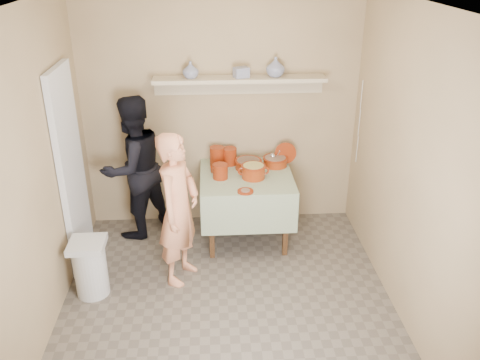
{
  "coord_description": "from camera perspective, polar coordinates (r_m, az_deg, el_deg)",
  "views": [
    {
      "loc": [
        -0.12,
        -3.58,
        2.99
      ],
      "look_at": [
        0.15,
        0.75,
        0.95
      ],
      "focal_mm": 38.0,
      "sensor_mm": 36.0,
      "label": 1
    }
  ],
  "objects": [
    {
      "name": "empty_bowl",
      "position": [
        5.44,
        -2.4,
        1.24
      ],
      "size": [
        0.18,
        0.18,
        0.05
      ],
      "primitive_type": "cylinder",
      "color": "maroon",
      "rests_on": "serving_table"
    },
    {
      "name": "front_plate",
      "position": [
        4.98,
        0.62,
        -1.26
      ],
      "size": [
        0.16,
        0.16,
        0.03
      ],
      "color": "maroon",
      "rests_on": "serving_table"
    },
    {
      "name": "bowl_stack",
      "position": [
        5.25,
        -2.23,
        0.98
      ],
      "size": [
        0.16,
        0.16,
        0.16
      ],
      "primitive_type": "cylinder",
      "color": "maroon",
      "rests_on": "serving_table"
    },
    {
      "name": "cazuela_meat_b",
      "position": [
        5.57,
        3.98,
        2.18
      ],
      "size": [
        0.28,
        0.28,
        0.1
      ],
      "color": "maroon",
      "rests_on": "serving_table"
    },
    {
      "name": "ladle",
      "position": [
        5.56,
        3.75,
        2.72
      ],
      "size": [
        0.08,
        0.26,
        0.19
      ],
      "color": "silver",
      "rests_on": "cazuela_meat_b"
    },
    {
      "name": "wall_shelf",
      "position": [
        5.41,
        -0.06,
        11.07
      ],
      "size": [
        1.8,
        0.25,
        0.21
      ],
      "color": "#C3B191",
      "rests_on": "room_shell"
    },
    {
      "name": "plate_stack_b",
      "position": [
        5.58,
        -1.19,
        2.68
      ],
      "size": [
        0.16,
        0.16,
        0.19
      ],
      "primitive_type": "cylinder",
      "color": "maroon",
      "rests_on": "serving_table"
    },
    {
      "name": "ceramic_box",
      "position": [
        5.33,
        0.14,
        11.98
      ],
      "size": [
        0.18,
        0.15,
        0.11
      ],
      "primitive_type": "cube",
      "rotation": [
        0.0,
        0.0,
        0.34
      ],
      "color": "navy",
      "rests_on": "wall_shelf"
    },
    {
      "name": "trash_bin",
      "position": [
        4.92,
        -16.46,
        -9.4
      ],
      "size": [
        0.32,
        0.32,
        0.56
      ],
      "color": "silver",
      "rests_on": "ground"
    },
    {
      "name": "person_cook",
      "position": [
        4.74,
        -6.91,
        -3.28
      ],
      "size": [
        0.55,
        0.64,
        1.5
      ],
      "primitive_type": "imported",
      "rotation": [
        0.0,
        0.0,
        1.16
      ],
      "color": "#E38C62",
      "rests_on": "ground"
    },
    {
      "name": "room_shell",
      "position": [
        3.84,
        -1.54,
        4.12
      ],
      "size": [
        3.04,
        3.54,
        2.62
      ],
      "color": "tan",
      "rests_on": "ground"
    },
    {
      "name": "vase_right",
      "position": [
        5.38,
        4.01,
        12.56
      ],
      "size": [
        0.21,
        0.21,
        0.2
      ],
      "primitive_type": "imported",
      "rotation": [
        0.0,
        0.0,
        -0.07
      ],
      "color": "navy",
      "rests_on": "wall_shelf"
    },
    {
      "name": "vase_left",
      "position": [
        5.32,
        -5.57,
        12.2
      ],
      "size": [
        0.22,
        0.22,
        0.17
      ],
      "primitive_type": "imported",
      "rotation": [
        0.0,
        0.0,
        0.41
      ],
      "color": "navy",
      "rests_on": "wall_shelf"
    },
    {
      "name": "ground",
      "position": [
        4.67,
        -1.31,
        -14.67
      ],
      "size": [
        3.5,
        3.5,
        0.0
      ],
      "primitive_type": "plane",
      "color": "#62584D",
      "rests_on": "ground"
    },
    {
      "name": "cazuela_meat_a",
      "position": [
        5.49,
        0.93,
        1.88
      ],
      "size": [
        0.3,
        0.3,
        0.1
      ],
      "color": "maroon",
      "rests_on": "serving_table"
    },
    {
      "name": "tile_panel",
      "position": [
        5.13,
        -18.41,
        0.98
      ],
      "size": [
        0.06,
        0.7,
        2.0
      ],
      "primitive_type": "cube",
      "color": "silver",
      "rests_on": "ground"
    },
    {
      "name": "cazuela_rice",
      "position": [
        5.26,
        1.52,
        1.09
      ],
      "size": [
        0.33,
        0.25,
        0.14
      ],
      "color": "maroon",
      "rests_on": "serving_table"
    },
    {
      "name": "electrical_cord",
      "position": [
        5.58,
        13.25,
        6.33
      ],
      "size": [
        0.01,
        0.05,
        0.9
      ],
      "color": "silver",
      "rests_on": "wall_shelf"
    },
    {
      "name": "serving_table",
      "position": [
        5.41,
        0.71,
        -0.55
      ],
      "size": [
        0.97,
        0.97,
        0.76
      ],
      "color": "#4C2D16",
      "rests_on": "ground"
    },
    {
      "name": "plate_stack_a",
      "position": [
        5.55,
        -2.59,
        2.66
      ],
      "size": [
        0.16,
        0.16,
        0.21
      ],
      "primitive_type": "cylinder",
      "color": "maroon",
      "rests_on": "serving_table"
    },
    {
      "name": "person_helper",
      "position": [
        5.57,
        -11.84,
        1.34
      ],
      "size": [
        0.97,
        0.96,
        1.58
      ],
      "primitive_type": "imported",
      "rotation": [
        0.0,
        0.0,
        -2.4
      ],
      "color": "black",
      "rests_on": "ground"
    },
    {
      "name": "propped_lid",
      "position": [
        5.62,
        5.13,
        3.03
      ],
      "size": [
        0.24,
        0.07,
        0.24
      ],
      "primitive_type": "cylinder",
      "rotation": [
        1.4,
        0.0,
        -0.05
      ],
      "color": "maroon",
      "rests_on": "serving_table"
    }
  ]
}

